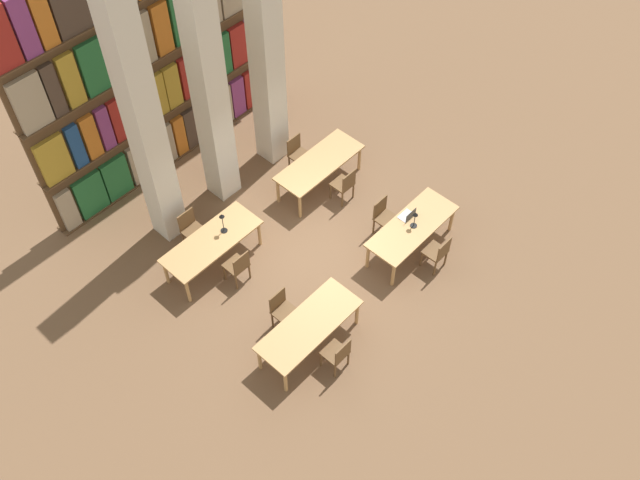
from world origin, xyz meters
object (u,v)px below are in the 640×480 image
pillar_center (208,82)px  desk_lamp_1 (222,220)px  chair_0 (338,354)px  chair_7 (298,153)px  chair_5 (191,228)px  laptop (408,216)px  chair_2 (438,252)px  reading_table_1 (412,228)px  reading_table_0 (309,327)px  reading_table_2 (212,243)px  chair_6 (344,184)px  chair_3 (384,216)px  pillar_right (265,45)px  chair_1 (282,309)px  chair_4 (238,266)px  pillar_left (144,123)px  desk_lamp_0 (415,217)px  reading_table_3 (319,164)px

pillar_center → desk_lamp_1: (-1.16, -1.38, -1.94)m
chair_0 → chair_7: same height
pillar_center → chair_5: size_ratio=6.72×
laptop → desk_lamp_1: bearing=-41.6°
chair_2 → reading_table_1: bearing=87.5°
reading_table_0 → chair_2: bearing=-11.8°
reading_table_0 → desk_lamp_1: 2.79m
reading_table_1 → reading_table_2: (-2.99, 2.67, 0.00)m
reading_table_1 → chair_6: size_ratio=2.34×
desk_lamp_1 → pillar_center: bearing=49.8°
reading_table_2 → chair_7: bearing=11.0°
chair_0 → reading_table_1: 3.17m
pillar_center → chair_5: bearing=-155.1°
chair_0 → reading_table_1: chair_0 is taller
chair_0 → laptop: laptop is taller
chair_3 → chair_6: size_ratio=1.00×
reading_table_1 → reading_table_0: bearing=-178.9°
pillar_right → chair_2: 5.36m
chair_2 → desk_lamp_1: bearing=128.0°
chair_5 → chair_7: bearing=178.2°
chair_1 → chair_4: same height
pillar_left → chair_1: bearing=-91.0°
chair_3 → desk_lamp_1: (-2.62, 1.98, 0.58)m
desk_lamp_0 → laptop: 0.35m
chair_5 → chair_7: (3.03, -0.10, 0.00)m
pillar_left → chair_5: pillar_left is taller
reading_table_0 → pillar_left: bearing=89.1°
pillar_center → chair_2: (1.46, -4.74, -2.51)m
reading_table_2 → reading_table_3: (3.03, -0.10, 0.00)m
chair_1 → laptop: laptop is taller
reading_table_1 → chair_6: bearing=87.5°
chair_0 → chair_1: (0.00, 1.38, 0.00)m
chair_1 → desk_lamp_1: size_ratio=1.77×
chair_1 → chair_7: (3.16, 2.63, 0.00)m
reading_table_2 → chair_4: chair_4 is taller
laptop → chair_6: 1.69m
pillar_center → desk_lamp_1: size_ratio=11.92×
pillar_left → laptop: pillar_left is taller
pillar_right → chair_2: bearing=-90.9°
pillar_left → laptop: 5.43m
desk_lamp_0 → reading_table_3: (0.03, 2.60, -0.35)m
pillar_right → reading_table_2: size_ratio=2.88×
chair_0 → reading_table_1: bearing=13.7°
reading_table_1 → desk_lamp_1: 3.78m
pillar_left → chair_5: (0.07, -0.68, -2.51)m
chair_3 → reading_table_3: 1.89m
pillar_right → chair_1: (-3.12, -3.41, -2.51)m
chair_2 → desk_lamp_0: 0.84m
chair_7 → pillar_center: bearing=-26.4°
chair_0 → reading_table_3: bearing=46.9°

